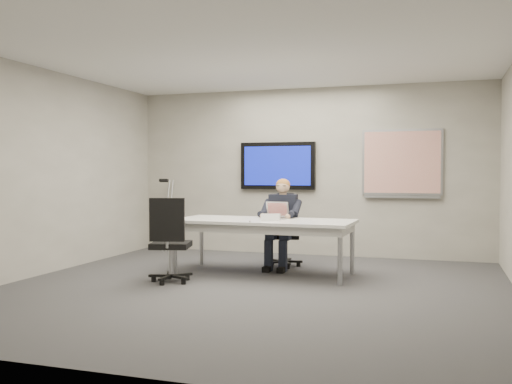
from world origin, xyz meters
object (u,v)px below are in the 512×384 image
(office_chair_near, at_px, (170,256))
(seated_person, at_px, (280,232))
(office_chair_far, at_px, (284,244))
(laptop, at_px, (276,214))
(conference_table, at_px, (264,226))

(office_chair_near, height_order, seated_person, seated_person)
(seated_person, bearing_deg, office_chair_far, 88.46)
(seated_person, distance_m, laptop, 0.41)
(office_chair_near, distance_m, seated_person, 1.78)
(office_chair_far, distance_m, seated_person, 0.31)
(conference_table, xyz_separation_m, office_chair_far, (0.08, 0.76, -0.34))
(laptop, bearing_deg, conference_table, -111.03)
(seated_person, xyz_separation_m, laptop, (0.02, -0.30, 0.28))
(conference_table, height_order, office_chair_near, office_chair_near)
(conference_table, bearing_deg, office_chair_near, -133.94)
(seated_person, bearing_deg, laptop, -89.96)
(office_chair_near, height_order, laptop, office_chair_near)
(office_chair_far, bearing_deg, laptop, -100.06)
(office_chair_far, bearing_deg, seated_person, -100.93)
(office_chair_near, bearing_deg, office_chair_far, -135.79)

